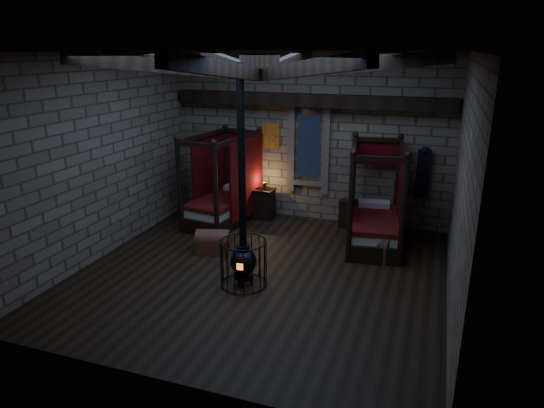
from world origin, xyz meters
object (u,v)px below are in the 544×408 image
(trunk_left, at_px, (213,242))
(stove, at_px, (243,257))
(bed_left, at_px, (224,201))
(bed_right, at_px, (374,220))
(trunk_right, at_px, (373,245))

(trunk_left, relative_size, stove, 0.20)
(bed_left, relative_size, stove, 0.56)
(bed_left, xyz_separation_m, bed_right, (3.79, -0.23, 0.01))
(bed_left, height_order, stove, stove)
(bed_right, xyz_separation_m, trunk_left, (-3.22, -1.63, -0.33))
(trunk_left, xyz_separation_m, trunk_right, (3.32, 0.88, 0.05))
(bed_left, height_order, bed_right, bed_right)
(bed_left, xyz_separation_m, trunk_right, (3.89, -0.97, -0.28))
(bed_right, height_order, trunk_right, bed_right)
(trunk_right, relative_size, stove, 0.24)
(bed_left, distance_m, trunk_left, 1.96)
(trunk_right, bearing_deg, stove, -116.30)
(bed_right, bearing_deg, trunk_right, -90.98)
(bed_left, bearing_deg, bed_right, 5.17)
(trunk_left, bearing_deg, stove, -60.38)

